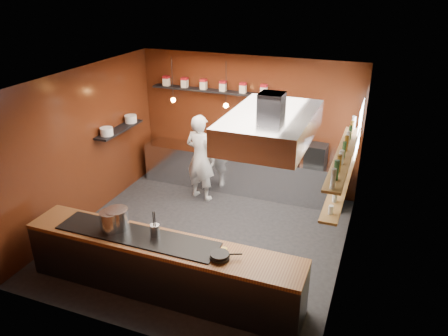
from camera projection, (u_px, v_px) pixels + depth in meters
The scene contains 26 objects.
floor at pixel (204, 238), 8.23m from camera, with size 5.00×5.00×0.00m, color black.
back_wall at pixel (247, 123), 9.75m from camera, with size 5.00×5.00×0.00m, color #3F170B.
left_wall at pixel (84, 147), 8.43m from camera, with size 5.00×5.00×0.00m, color #3F170B.
right_wall at pixel (349, 188), 6.80m from camera, with size 5.00×5.00×0.00m, color #4E4B2C.
ceiling at pixel (200, 80), 7.00m from camera, with size 5.00×5.00×0.00m, color silver.
window_pane at pixel (359, 130), 8.10m from camera, with size 1.00×1.00×0.00m, color white.
prep_counter at pixel (241, 172), 9.89m from camera, with size 4.60×0.65×0.90m, color silver.
pass_counter at pixel (161, 266), 6.67m from camera, with size 4.40×0.72×0.94m.
tin_shelf at pixel (207, 90), 9.63m from camera, with size 2.60×0.26×0.04m, color black.
plate_shelf at pixel (120, 129), 9.21m from camera, with size 0.30×1.40×0.04m, color black.
bottle_shelf_upper at pixel (344, 155), 6.93m from camera, with size 0.26×2.80×0.04m, color olive.
bottle_shelf_lower at pixel (341, 182), 7.13m from camera, with size 0.26×2.80×0.04m, color olive.
extractor_hood at pixel (271, 126), 6.44m from camera, with size 1.20×2.00×0.72m.
pendant_left at pixel (173, 98), 9.26m from camera, with size 0.10×0.10×0.95m.
pendant_right at pixel (226, 103), 8.86m from camera, with size 0.10×0.10×0.95m.
storage_tins at pixel (213, 85), 9.53m from camera, with size 2.43×0.13×0.22m.
plate_stacks at pixel (119, 125), 9.17m from camera, with size 0.26×1.16×0.16m.
bottles at pixel (345, 147), 6.88m from camera, with size 0.06×2.66×0.24m.
wine_glasses at pixel (341, 177), 7.09m from camera, with size 0.07×2.37×0.13m.
stockpot_large at pixel (111, 221), 6.67m from camera, with size 0.33×0.33×0.32m, color silver.
stockpot_small at pixel (117, 219), 6.72m from camera, with size 0.35×0.35×0.33m, color silver.
utensil_crock at pixel (155, 230), 6.55m from camera, with size 0.14×0.14×0.19m, color silver.
frying_pan at pixel (220, 256), 6.06m from camera, with size 0.44×0.29×0.07m.
butter_jar at pixel (224, 251), 6.18m from camera, with size 0.10×0.10×0.09m, color gold.
espresso_machine at pixel (316, 154), 9.09m from camera, with size 0.43×0.41×0.43m, color black.
chef at pixel (200, 158), 9.33m from camera, with size 0.70×0.46×1.91m, color silver.
Camera 1 is at (2.85, -6.37, 4.56)m, focal length 35.00 mm.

